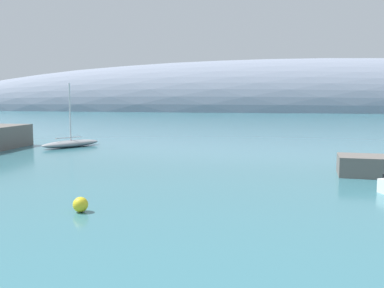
# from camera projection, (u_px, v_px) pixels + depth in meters

# --- Properties ---
(distant_ridge) EXTENTS (354.32, 50.06, 43.76)m
(distant_ridge) POSITION_uv_depth(u_px,v_px,m) (307.00, 111.00, 185.30)
(distant_ridge) COLOR gray
(distant_ridge) RESTS_ON ground
(sailboat_grey_near_shore) EXTENTS (5.97, 7.78, 7.69)m
(sailboat_grey_near_shore) POSITION_uv_depth(u_px,v_px,m) (71.00, 143.00, 53.26)
(sailboat_grey_near_shore) COLOR gray
(sailboat_grey_near_shore) RESTS_ON water
(mooring_buoy_yellow) EXTENTS (0.81, 0.81, 0.81)m
(mooring_buoy_yellow) POSITION_uv_depth(u_px,v_px,m) (80.00, 205.00, 23.20)
(mooring_buoy_yellow) COLOR yellow
(mooring_buoy_yellow) RESTS_ON water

